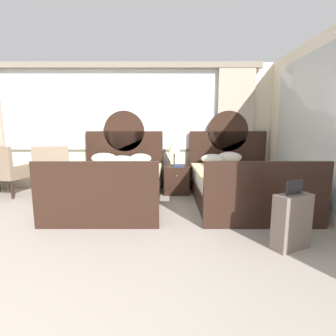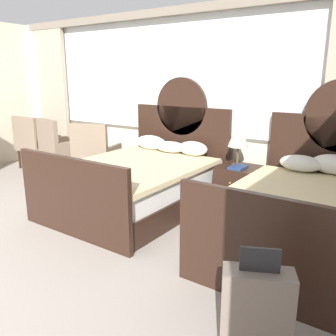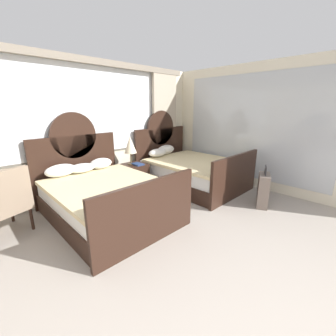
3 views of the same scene
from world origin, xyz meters
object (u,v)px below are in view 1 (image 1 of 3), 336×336
(armchair_by_window_left, at_px, (54,170))
(armchair_by_window_centre, at_px, (7,170))
(suitcase_on_floor, at_px, (292,221))
(nightstand_between_beds, at_px, (177,179))
(table_lamp_on_nightstand, at_px, (175,145))
(bed_near_window, at_px, (116,183))
(book_on_nightstand, at_px, (179,166))
(bed_near_mirror, at_px, (240,184))

(armchair_by_window_left, xyz_separation_m, armchair_by_window_centre, (-0.92, -0.00, 0.00))
(suitcase_on_floor, bearing_deg, nightstand_between_beds, 116.26)
(table_lamp_on_nightstand, bearing_deg, nightstand_between_beds, -39.46)
(nightstand_between_beds, xyz_separation_m, armchair_by_window_centre, (-3.35, -0.24, 0.24))
(table_lamp_on_nightstand, height_order, armchair_by_window_centre, table_lamp_on_nightstand)
(suitcase_on_floor, bearing_deg, bed_near_window, 143.61)
(armchair_by_window_left, bearing_deg, table_lamp_on_nightstand, 6.58)
(armchair_by_window_centre, bearing_deg, book_on_nightstand, 2.39)
(bed_near_mirror, xyz_separation_m, suitcase_on_floor, (0.07, -1.68, -0.04))
(bed_near_window, bearing_deg, table_lamp_on_nightstand, 34.63)
(table_lamp_on_nightstand, bearing_deg, book_on_nightstand, -61.35)
(armchair_by_window_left, bearing_deg, armchair_by_window_centre, -179.81)
(bed_near_window, bearing_deg, nightstand_between_beds, 32.20)
(book_on_nightstand, relative_size, armchair_by_window_centre, 0.26)
(bed_near_mirror, distance_m, book_on_nightstand, 1.26)
(nightstand_between_beds, distance_m, table_lamp_on_nightstand, 0.72)
(book_on_nightstand, height_order, suitcase_on_floor, suitcase_on_floor)
(suitcase_on_floor, bearing_deg, bed_near_mirror, 92.44)
(bed_near_window, xyz_separation_m, table_lamp_on_nightstand, (1.07, 0.74, 0.64))
(bed_near_window, distance_m, book_on_nightstand, 1.31)
(nightstand_between_beds, distance_m, book_on_nightstand, 0.32)
(book_on_nightstand, bearing_deg, armchair_by_window_left, -176.78)
(bed_near_mirror, xyz_separation_m, armchair_by_window_left, (-3.53, 0.47, 0.17))
(armchair_by_window_centre, bearing_deg, suitcase_on_floor, -25.36)
(book_on_nightstand, xyz_separation_m, armchair_by_window_left, (-2.46, -0.14, -0.06))
(bed_near_mirror, bearing_deg, table_lamp_on_nightstand, 147.15)
(table_lamp_on_nightstand, relative_size, book_on_nightstand, 2.38)
(bed_near_window, xyz_separation_m, armchair_by_window_left, (-1.31, 0.46, 0.16))
(armchair_by_window_centre, height_order, suitcase_on_floor, armchair_by_window_centre)
(armchair_by_window_left, height_order, armchair_by_window_centre, same)
(bed_near_window, relative_size, bed_near_mirror, 1.00)
(bed_near_mirror, height_order, armchair_by_window_centre, bed_near_mirror)
(book_on_nightstand, bearing_deg, bed_near_mirror, -29.40)
(table_lamp_on_nightstand, bearing_deg, bed_near_mirror, -32.85)
(bed_near_window, distance_m, suitcase_on_floor, 2.84)
(bed_near_window, xyz_separation_m, nightstand_between_beds, (1.11, 0.70, -0.07))
(bed_near_window, bearing_deg, bed_near_mirror, -0.16)
(book_on_nightstand, xyz_separation_m, armchair_by_window_centre, (-3.38, -0.14, -0.06))
(table_lamp_on_nightstand, bearing_deg, bed_near_window, -145.37)
(bed_near_window, distance_m, armchair_by_window_centre, 2.29)
(bed_near_mirror, relative_size, table_lamp_on_nightstand, 3.60)
(bed_near_window, xyz_separation_m, armchair_by_window_centre, (-2.24, 0.46, 0.16))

